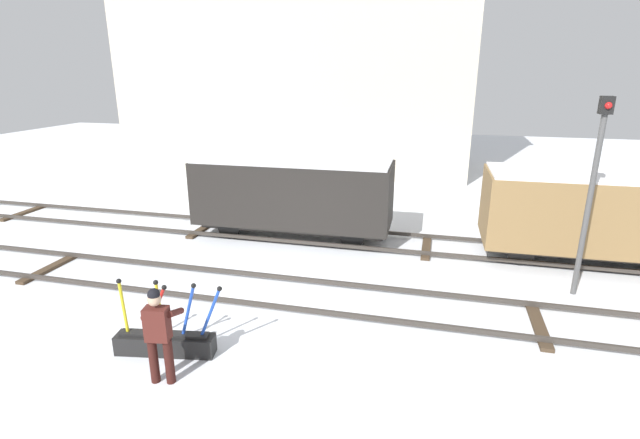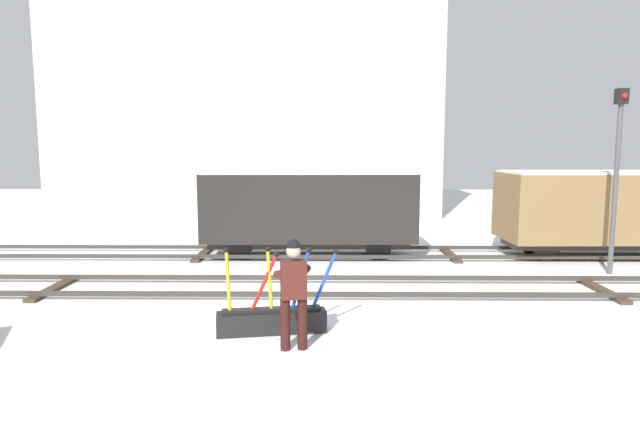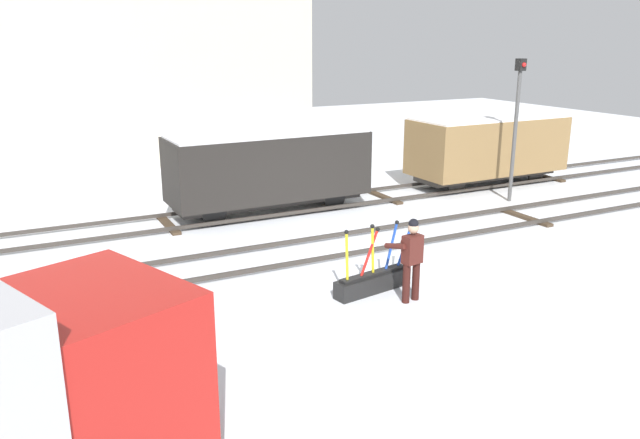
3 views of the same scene
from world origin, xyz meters
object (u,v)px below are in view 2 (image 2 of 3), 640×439
rail_worker (293,288)px  freight_car_mid_siding (309,208)px  switch_lever_frame (272,318)px  signal_post (617,164)px  freight_car_far_end (604,208)px

rail_worker → freight_car_mid_siding: 7.31m
switch_lever_frame → freight_car_mid_siding: bearing=76.8°
switch_lever_frame → freight_car_mid_siding: freight_car_mid_siding is taller
rail_worker → freight_car_mid_siding: (0.01, 7.29, 0.44)m
rail_worker → signal_post: bearing=25.2°
rail_worker → freight_car_far_end: 11.01m
signal_post → rail_worker: bearing=-145.1°
freight_car_far_end → switch_lever_frame: bearing=-143.8°
switch_lever_frame → rail_worker: 1.09m
signal_post → freight_car_mid_siding: bearing=163.9°
signal_post → switch_lever_frame: bearing=-150.4°
switch_lever_frame → freight_car_far_end: (8.64, 6.56, 1.13)m
freight_car_mid_siding → rail_worker: bearing=-91.0°
signal_post → freight_car_mid_siding: (-7.39, 2.13, -1.28)m
freight_car_far_end → freight_car_mid_siding: bearing=179.0°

